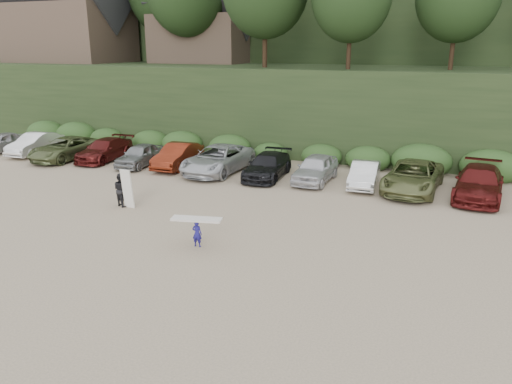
% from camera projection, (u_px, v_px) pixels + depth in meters
% --- Properties ---
extents(ground, '(120.00, 120.00, 0.00)m').
position_uv_depth(ground, '(201.00, 239.00, 20.30)').
color(ground, tan).
rests_on(ground, ground).
extents(hillside_backdrop, '(90.00, 41.50, 28.00)m').
position_uv_depth(hillside_backdrop, '(364.00, 6.00, 49.21)').
color(hillside_backdrop, black).
rests_on(hillside_backdrop, ground).
extents(parked_cars, '(34.33, 6.47, 1.65)m').
position_uv_depth(parked_cars, '(217.00, 160.00, 30.58)').
color(parked_cars, '#9E9DA2').
rests_on(parked_cars, ground).
extents(child_surfer, '(2.03, 0.95, 1.18)m').
position_uv_depth(child_surfer, '(197.00, 227.00, 19.33)').
color(child_surfer, navy).
rests_on(child_surfer, ground).
extents(adult_surfer, '(1.28, 0.87, 1.93)m').
position_uv_depth(adult_surfer, '(122.00, 190.00, 24.21)').
color(adult_surfer, black).
rests_on(adult_surfer, ground).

